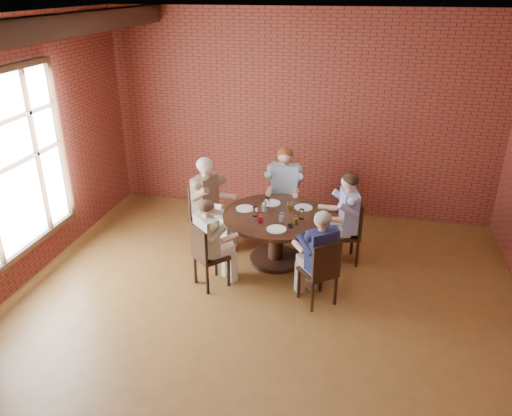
% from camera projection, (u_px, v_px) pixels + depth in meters
% --- Properties ---
extents(floor, '(7.00, 7.00, 0.00)m').
position_uv_depth(floor, '(254.00, 329.00, 5.87)').
color(floor, brown).
rests_on(floor, ground).
extents(ceiling, '(7.00, 7.00, 0.00)m').
position_uv_depth(ceiling, '(253.00, 22.00, 4.46)').
color(ceiling, silver).
rests_on(ceiling, wall_back).
extents(wall_back, '(7.00, 0.00, 7.00)m').
position_uv_depth(wall_back, '(300.00, 116.00, 8.28)').
color(wall_back, brown).
rests_on(wall_back, ground).
extents(ceiling_beam, '(0.22, 6.90, 0.26)m').
position_uv_depth(ceiling_beam, '(16.00, 32.00, 5.00)').
color(ceiling_beam, black).
rests_on(ceiling_beam, ceiling).
extents(window, '(0.10, 2.16, 2.36)m').
position_uv_depth(window, '(11.00, 166.00, 6.17)').
color(window, white).
rests_on(window, wall_left).
extents(dining_table, '(1.52, 1.52, 0.75)m').
position_uv_depth(dining_table, '(276.00, 229.00, 7.09)').
color(dining_table, black).
rests_on(dining_table, floor).
extents(chair_a, '(0.52, 0.52, 0.95)m').
position_uv_depth(chair_a, '(349.00, 229.00, 7.11)').
color(chair_a, black).
rests_on(chair_a, floor).
extents(diner_a, '(0.77, 0.68, 1.35)m').
position_uv_depth(diner_a, '(344.00, 219.00, 7.04)').
color(diner_a, '#4155AB').
rests_on(diner_a, floor).
extents(chair_b, '(0.48, 0.48, 0.97)m').
position_uv_depth(chair_b, '(284.00, 199.00, 8.07)').
color(chair_b, black).
rests_on(chair_b, floor).
extents(diner_b, '(0.60, 0.73, 1.39)m').
position_uv_depth(diner_b, '(284.00, 191.00, 7.91)').
color(diner_b, '#96ABBF').
rests_on(diner_b, floor).
extents(chair_c, '(0.56, 0.56, 0.97)m').
position_uv_depth(chair_c, '(204.00, 213.00, 7.59)').
color(chair_c, black).
rests_on(chair_c, floor).
extents(diner_c, '(0.82, 0.73, 1.40)m').
position_uv_depth(diner_c, '(209.00, 203.00, 7.48)').
color(diner_c, brown).
rests_on(diner_c, floor).
extents(chair_d, '(0.54, 0.54, 0.89)m').
position_uv_depth(chair_d, '(206.00, 254.00, 6.51)').
color(chair_d, black).
rests_on(chair_d, floor).
extents(diner_d, '(0.75, 0.75, 1.25)m').
position_uv_depth(diner_d, '(211.00, 243.00, 6.49)').
color(diner_d, '#B7A58F').
rests_on(diner_d, floor).
extents(chair_e, '(0.55, 0.55, 0.90)m').
position_uv_depth(chair_e, '(321.00, 270.00, 6.13)').
color(chair_e, black).
rests_on(chair_e, floor).
extents(diner_e, '(0.76, 0.77, 1.27)m').
position_uv_depth(diner_e, '(319.00, 258.00, 6.13)').
color(diner_e, '#1A2048').
rests_on(diner_e, floor).
extents(plate_a, '(0.26, 0.26, 0.01)m').
position_uv_depth(plate_a, '(303.00, 208.00, 7.20)').
color(plate_a, white).
rests_on(plate_a, dining_table).
extents(plate_b, '(0.26, 0.26, 0.01)m').
position_uv_depth(plate_b, '(272.00, 203.00, 7.34)').
color(plate_b, white).
rests_on(plate_b, dining_table).
extents(plate_c, '(0.26, 0.26, 0.01)m').
position_uv_depth(plate_c, '(245.00, 208.00, 7.17)').
color(plate_c, white).
rests_on(plate_c, dining_table).
extents(plate_d, '(0.26, 0.26, 0.01)m').
position_uv_depth(plate_d, '(276.00, 229.00, 6.56)').
color(plate_d, white).
rests_on(plate_d, dining_table).
extents(glass_a, '(0.07, 0.07, 0.14)m').
position_uv_depth(glass_a, '(302.00, 214.00, 6.85)').
color(glass_a, white).
rests_on(glass_a, dining_table).
extents(glass_b, '(0.07, 0.07, 0.14)m').
position_uv_depth(glass_b, '(289.00, 206.00, 7.10)').
color(glass_b, white).
rests_on(glass_b, dining_table).
extents(glass_c, '(0.07, 0.07, 0.14)m').
position_uv_depth(glass_c, '(267.00, 202.00, 7.21)').
color(glass_c, white).
rests_on(glass_c, dining_table).
extents(glass_d, '(0.07, 0.07, 0.14)m').
position_uv_depth(glass_d, '(264.00, 207.00, 7.08)').
color(glass_d, white).
rests_on(glass_d, dining_table).
extents(glass_e, '(0.07, 0.07, 0.14)m').
position_uv_depth(glass_e, '(255.00, 212.00, 6.92)').
color(glass_e, white).
rests_on(glass_e, dining_table).
extents(glass_f, '(0.07, 0.07, 0.14)m').
position_uv_depth(glass_f, '(260.00, 218.00, 6.74)').
color(glass_f, white).
rests_on(glass_f, dining_table).
extents(glass_g, '(0.07, 0.07, 0.14)m').
position_uv_depth(glass_g, '(282.00, 217.00, 6.76)').
color(glass_g, white).
rests_on(glass_g, dining_table).
extents(glass_h, '(0.07, 0.07, 0.14)m').
position_uv_depth(glass_h, '(296.00, 220.00, 6.69)').
color(glass_h, white).
rests_on(glass_h, dining_table).
extents(smartphone, '(0.09, 0.14, 0.01)m').
position_uv_depth(smartphone, '(290.00, 226.00, 6.66)').
color(smartphone, black).
rests_on(smartphone, dining_table).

